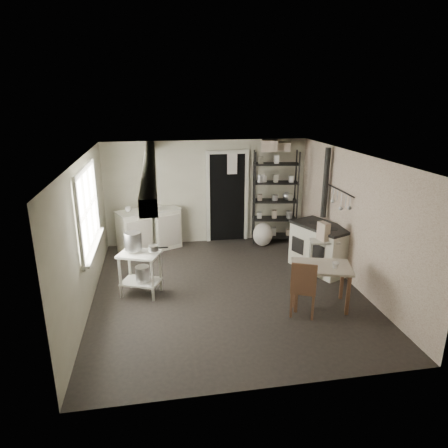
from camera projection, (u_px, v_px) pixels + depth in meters
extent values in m
plane|color=black|center=(227.00, 289.00, 6.93)|extent=(5.00, 5.00, 0.00)
plane|color=silver|center=(227.00, 157.00, 6.23)|extent=(5.00, 5.00, 0.00)
cube|color=#B8B59D|center=(207.00, 192.00, 8.93)|extent=(4.50, 0.02, 2.30)
cube|color=#B8B59D|center=(269.00, 299.00, 4.24)|extent=(4.50, 0.02, 2.30)
cube|color=#B8B59D|center=(85.00, 234.00, 6.22)|extent=(0.02, 5.00, 2.30)
cube|color=#B8B59D|center=(354.00, 220.00, 6.94)|extent=(0.02, 5.00, 2.30)
cylinder|color=#B8B8BB|center=(133.00, 241.00, 6.53)|extent=(0.30, 0.30, 0.30)
cylinder|color=#B8B8BB|center=(153.00, 248.00, 6.47)|extent=(0.21, 0.21, 0.09)
cylinder|color=#B8B8BB|center=(143.00, 274.00, 6.64)|extent=(0.27, 0.27, 0.26)
imported|color=white|center=(155.00, 207.00, 8.45)|extent=(0.38, 0.38, 0.07)
imported|color=white|center=(128.00, 208.00, 8.33)|extent=(0.17, 0.17, 0.10)
imported|color=white|center=(264.00, 183.00, 8.83)|extent=(0.12, 0.12, 0.21)
cube|color=beige|center=(269.00, 154.00, 8.58)|extent=(0.42, 0.39, 0.24)
cube|color=beige|center=(284.00, 155.00, 8.67)|extent=(0.35, 0.34, 0.18)
cube|color=beige|center=(324.00, 227.00, 7.02)|extent=(0.18, 0.24, 0.32)
imported|color=white|center=(336.00, 261.00, 6.08)|extent=(0.10, 0.10, 0.10)
ellipsoid|color=silver|center=(263.00, 235.00, 8.89)|extent=(0.53, 0.49, 0.53)
cylinder|color=white|center=(313.00, 275.00, 7.30)|extent=(0.13, 0.13, 0.14)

